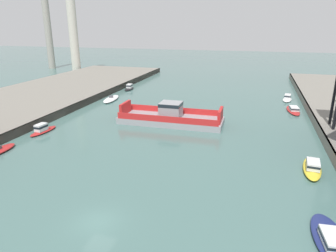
# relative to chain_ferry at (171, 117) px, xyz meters

# --- Properties ---
(ground_plane) EXTENTS (400.00, 400.00, 0.00)m
(ground_plane) POSITION_rel_chain_ferry_xyz_m (1.68, -30.13, -1.16)
(ground_plane) COLOR #476B66
(chain_ferry) EXTENTS (18.74, 6.53, 3.88)m
(chain_ferry) POSITION_rel_chain_ferry_xyz_m (0.00, 0.00, 0.00)
(chain_ferry) COLOR #939399
(chain_ferry) RESTS_ON ground
(moored_boat_near_left) EXTENTS (3.65, 8.57, 1.09)m
(moored_boat_near_left) POSITION_rel_chain_ferry_xyz_m (-18.52, 13.35, -0.86)
(moored_boat_near_left) COLOR white
(moored_boat_near_left) RESTS_ON ground
(moored_boat_near_right) EXTENTS (2.73, 7.29, 1.45)m
(moored_boat_near_right) POSITION_rel_chain_ferry_xyz_m (21.81, -13.56, -0.63)
(moored_boat_near_right) COLOR yellow
(moored_boat_near_right) RESTS_ON ground
(moored_boat_mid_left) EXTENTS (2.22, 5.51, 1.47)m
(moored_boat_mid_left) POSITION_rel_chain_ferry_xyz_m (-19.38, 26.21, -0.61)
(moored_boat_mid_left) COLOR black
(moored_boat_mid_left) RESTS_ON ground
(moored_boat_mid_right) EXTENTS (2.73, 6.07, 1.36)m
(moored_boat_mid_right) POSITION_rel_chain_ferry_xyz_m (21.63, 25.08, -0.65)
(moored_boat_mid_right) COLOR white
(moored_boat_mid_right) RESTS_ON ground
(moored_boat_far_left) EXTENTS (3.00, 7.93, 1.16)m
(moored_boat_far_left) POSITION_rel_chain_ferry_xyz_m (22.06, 14.56, -0.73)
(moored_boat_far_left) COLOR red
(moored_boat_far_left) RESTS_ON ground
(moored_boat_far_right) EXTENTS (3.51, 8.06, 1.26)m
(moored_boat_far_right) POSITION_rel_chain_ferry_xyz_m (21.45, -27.62, -0.70)
(moored_boat_far_right) COLOR navy
(moored_boat_far_right) RESTS_ON ground
(moored_boat_upstream_a) EXTENTS (2.04, 5.85, 1.55)m
(moored_boat_upstream_a) POSITION_rel_chain_ferry_xyz_m (-19.02, -10.89, -0.57)
(moored_boat_upstream_a) COLOR red
(moored_boat_upstream_a) RESTS_ON ground
(smokestack_distant_a) EXTENTS (2.90, 2.90, 34.34)m
(smokestack_distant_a) POSITION_rel_chain_ferry_xyz_m (-67.28, 57.96, 17.04)
(smokestack_distant_a) COLOR #9E998E
(smokestack_distant_a) RESTS_ON ground
(smokestack_distant_b) EXTENTS (3.47, 3.47, 35.21)m
(smokestack_distant_b) POSITION_rel_chain_ferry_xyz_m (-51.88, 51.65, 17.48)
(smokestack_distant_b) COLOR beige
(smokestack_distant_b) RESTS_ON ground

